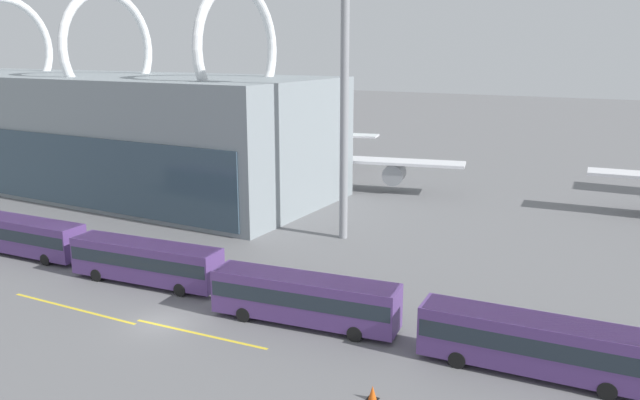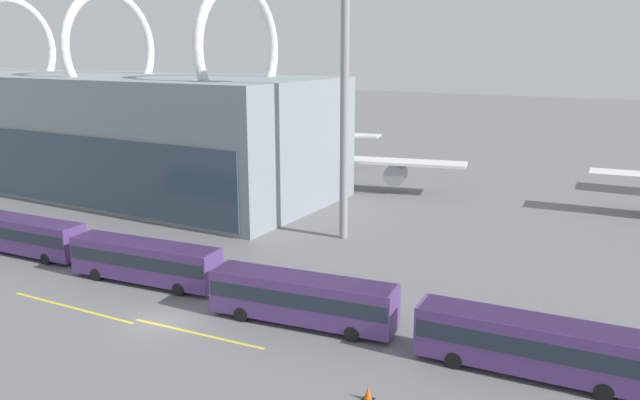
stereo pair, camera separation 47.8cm
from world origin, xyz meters
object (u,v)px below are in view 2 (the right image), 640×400
Objects in this scene: airliner_at_gate_near at (310,153)px; shuttle_bus_1 at (145,259)px; shuttle_bus_2 at (302,297)px; traffic_cone_0 at (368,393)px; shuttle_bus_0 at (24,233)px; shuttle_bus_3 at (530,342)px; floodlight_mast at (345,68)px.

airliner_at_gate_near reaches higher than shuttle_bus_1.
shuttle_bus_1 is 14.39m from shuttle_bus_2.
shuttle_bus_1 reaches higher than traffic_cone_0.
shuttle_bus_0 and shuttle_bus_2 have the same top height.
shuttle_bus_3 is (28.77, 0.21, 0.00)m from shuttle_bus_1.
shuttle_bus_0 is at bearing 174.51° from shuttle_bus_1.
shuttle_bus_1 is 1.00× the size of shuttle_bus_3.
shuttle_bus_1 is 23.13m from traffic_cone_0.
airliner_at_gate_near is 1.55× the size of floodlight_mast.
shuttle_bus_3 is at bearing -5.66° from shuttle_bus_1.
shuttle_bus_0 is 1.00× the size of shuttle_bus_3.
shuttle_bus_0 is (-8.49, -35.48, -2.79)m from airliner_at_gate_near.
shuttle_bus_0 is 43.16m from shuttle_bus_3.
airliner_at_gate_near is 3.08× the size of shuttle_bus_0.
shuttle_bus_1 is 0.51× the size of floodlight_mast.
shuttle_bus_3 is at bearing -40.53° from floodlight_mast.
traffic_cone_0 is at bearing 21.04° from airliner_at_gate_near.
floodlight_mast reaches higher than shuttle_bus_2.
traffic_cone_0 is (14.25, -24.68, -15.63)m from floodlight_mast.
shuttle_bus_2 reaches higher than traffic_cone_0.
floodlight_mast is 31.99× the size of traffic_cone_0.
shuttle_bus_3 is at bearing -4.94° from shuttle_bus_2.
shuttle_bus_1 and shuttle_bus_3 have the same top height.
floodlight_mast reaches higher than airliner_at_gate_near.
shuttle_bus_2 is 24.14m from floodlight_mast.
traffic_cone_0 is at bearing -22.70° from shuttle_bus_1.
shuttle_bus_2 is at bearing -7.70° from shuttle_bus_1.
airliner_at_gate_near is at bearing 112.18° from shuttle_bus_2.
airliner_at_gate_near is at bearing 123.75° from traffic_cone_0.
floodlight_mast is (-20.90, 17.87, 14.09)m from shuttle_bus_3.
shuttle_bus_1 is 16.17× the size of traffic_cone_0.
airliner_at_gate_near is 3.06× the size of shuttle_bus_1.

